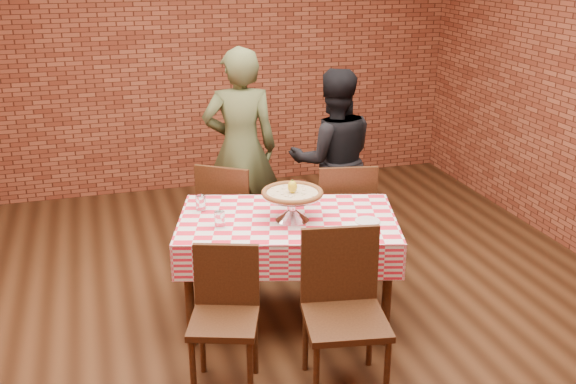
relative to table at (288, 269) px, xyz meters
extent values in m
plane|color=black|center=(-0.10, -0.10, -0.38)|extent=(6.00, 6.00, 0.00)
plane|color=maroon|center=(-0.10, 2.90, 1.08)|extent=(5.50, 0.00, 5.50)
cube|color=#452712|center=(0.00, 0.00, 0.00)|extent=(1.60, 1.21, 0.75)
cylinder|color=beige|center=(0.02, -0.04, 0.57)|extent=(0.41, 0.41, 0.03)
ellipsoid|color=yellow|center=(0.02, -0.04, 0.61)|extent=(0.06, 0.06, 0.08)
cylinder|color=white|center=(-0.46, -0.03, 0.44)|extent=(0.08, 0.08, 0.11)
cylinder|color=white|center=(-0.53, 0.29, 0.44)|extent=(0.08, 0.08, 0.11)
cylinder|color=white|center=(0.48, -0.22, 0.39)|extent=(0.20, 0.20, 0.01)
cube|color=white|center=(0.51, -0.30, 0.39)|extent=(0.05, 0.04, 0.00)
cube|color=white|center=(0.51, -0.31, 0.39)|extent=(0.06, 0.06, 0.00)
cube|color=silver|center=(0.15, 0.25, 0.46)|extent=(0.14, 0.13, 0.15)
imported|color=#49522F|center=(-0.02, 1.33, 0.48)|extent=(0.68, 0.50, 1.71)
imported|color=black|center=(0.72, 1.07, 0.40)|extent=(0.83, 0.70, 1.54)
camera|label=1|loc=(-1.18, -3.97, 2.10)|focal=41.79mm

